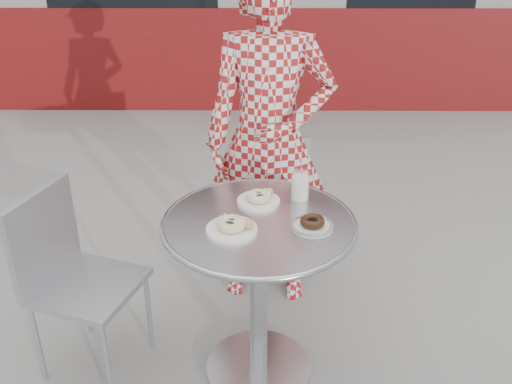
{
  "coord_description": "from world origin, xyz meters",
  "views": [
    {
      "loc": [
        -0.01,
        -1.93,
        1.91
      ],
      "look_at": [
        -0.02,
        0.12,
        0.85
      ],
      "focal_mm": 40.0,
      "sensor_mm": 36.0,
      "label": 1
    }
  ],
  "objects_px": {
    "bistro_table": "(259,262)",
    "plate_near": "(233,226)",
    "chair_left": "(91,317)",
    "plate_far": "(259,198)",
    "milk_cup": "(300,186)",
    "seated_person": "(269,141)",
    "plate_checker": "(312,224)",
    "chair_far": "(261,224)"
  },
  "relations": [
    {
      "from": "bistro_table",
      "to": "plate_near",
      "type": "bearing_deg",
      "value": -143.07
    },
    {
      "from": "chair_left",
      "to": "plate_near",
      "type": "xyz_separation_m",
      "value": [
        0.64,
        -0.12,
        0.54
      ]
    },
    {
      "from": "plate_far",
      "to": "milk_cup",
      "type": "xyz_separation_m",
      "value": [
        0.17,
        0.03,
        0.04
      ]
    },
    {
      "from": "plate_near",
      "to": "milk_cup",
      "type": "xyz_separation_m",
      "value": [
        0.27,
        0.27,
        0.04
      ]
    },
    {
      "from": "plate_near",
      "to": "plate_far",
      "type": "bearing_deg",
      "value": 66.56
    },
    {
      "from": "bistro_table",
      "to": "seated_person",
      "type": "xyz_separation_m",
      "value": [
        0.05,
        0.64,
        0.27
      ]
    },
    {
      "from": "seated_person",
      "to": "plate_far",
      "type": "xyz_separation_m",
      "value": [
        -0.05,
        -0.49,
        -0.06
      ]
    },
    {
      "from": "chair_left",
      "to": "milk_cup",
      "type": "relative_size",
      "value": 6.96
    },
    {
      "from": "seated_person",
      "to": "plate_near",
      "type": "bearing_deg",
      "value": -97.61
    },
    {
      "from": "chair_left",
      "to": "seated_person",
      "type": "height_order",
      "value": "seated_person"
    },
    {
      "from": "plate_near",
      "to": "plate_checker",
      "type": "relative_size",
      "value": 1.18
    },
    {
      "from": "plate_far",
      "to": "plate_near",
      "type": "height_order",
      "value": "plate_near"
    },
    {
      "from": "chair_far",
      "to": "plate_checker",
      "type": "relative_size",
      "value": 5.0
    },
    {
      "from": "chair_far",
      "to": "chair_left",
      "type": "xyz_separation_m",
      "value": [
        -0.75,
        -0.82,
        0.0
      ]
    },
    {
      "from": "bistro_table",
      "to": "seated_person",
      "type": "relative_size",
      "value": 0.46
    },
    {
      "from": "chair_far",
      "to": "plate_far",
      "type": "bearing_deg",
      "value": 67.88
    },
    {
      "from": "seated_person",
      "to": "plate_far",
      "type": "height_order",
      "value": "seated_person"
    },
    {
      "from": "bistro_table",
      "to": "plate_checker",
      "type": "distance_m",
      "value": 0.29
    },
    {
      "from": "seated_person",
      "to": "chair_left",
      "type": "bearing_deg",
      "value": -138.98
    },
    {
      "from": "plate_checker",
      "to": "milk_cup",
      "type": "bearing_deg",
      "value": 98.03
    },
    {
      "from": "chair_far",
      "to": "plate_checker",
      "type": "distance_m",
      "value": 1.08
    },
    {
      "from": "chair_far",
      "to": "milk_cup",
      "type": "xyz_separation_m",
      "value": [
        0.16,
        -0.68,
        0.58
      ]
    },
    {
      "from": "plate_far",
      "to": "bistro_table",
      "type": "bearing_deg",
      "value": -90.03
    },
    {
      "from": "plate_checker",
      "to": "seated_person",
      "type": "bearing_deg",
      "value": 102.8
    },
    {
      "from": "bistro_table",
      "to": "chair_far",
      "type": "relative_size",
      "value": 0.94
    },
    {
      "from": "chair_left",
      "to": "milk_cup",
      "type": "height_order",
      "value": "milk_cup"
    },
    {
      "from": "chair_far",
      "to": "seated_person",
      "type": "bearing_deg",
      "value": 78.01
    },
    {
      "from": "plate_far",
      "to": "plate_checker",
      "type": "distance_m",
      "value": 0.29
    },
    {
      "from": "bistro_table",
      "to": "plate_checker",
      "type": "height_order",
      "value": "plate_checker"
    },
    {
      "from": "chair_far",
      "to": "plate_near",
      "type": "xyz_separation_m",
      "value": [
        -0.11,
        -0.95,
        0.55
      ]
    },
    {
      "from": "bistro_table",
      "to": "milk_cup",
      "type": "height_order",
      "value": "milk_cup"
    },
    {
      "from": "bistro_table",
      "to": "plate_checker",
      "type": "xyz_separation_m",
      "value": [
        0.2,
        -0.05,
        0.2
      ]
    },
    {
      "from": "chair_left",
      "to": "plate_near",
      "type": "relative_size",
      "value": 4.32
    },
    {
      "from": "plate_near",
      "to": "plate_checker",
      "type": "xyz_separation_m",
      "value": [
        0.3,
        0.03,
        -0.01
      ]
    },
    {
      "from": "seated_person",
      "to": "plate_far",
      "type": "relative_size",
      "value": 9.61
    },
    {
      "from": "chair_left",
      "to": "plate_checker",
      "type": "xyz_separation_m",
      "value": [
        0.95,
        -0.1,
        0.54
      ]
    },
    {
      "from": "milk_cup",
      "to": "plate_near",
      "type": "bearing_deg",
      "value": -135.52
    },
    {
      "from": "seated_person",
      "to": "plate_far",
      "type": "bearing_deg",
      "value": -91.56
    },
    {
      "from": "milk_cup",
      "to": "bistro_table",
      "type": "bearing_deg",
      "value": -131.84
    },
    {
      "from": "bistro_table",
      "to": "seated_person",
      "type": "bearing_deg",
      "value": 85.77
    },
    {
      "from": "chair_far",
      "to": "plate_near",
      "type": "bearing_deg",
      "value": 62.03
    },
    {
      "from": "plate_near",
      "to": "chair_far",
      "type": "bearing_deg",
      "value": 83.4
    }
  ]
}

